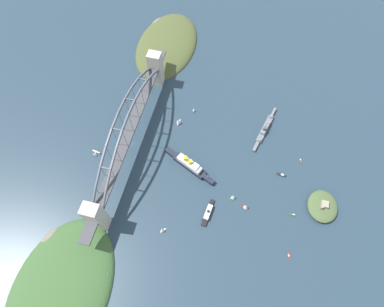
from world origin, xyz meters
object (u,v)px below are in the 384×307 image
object	(u,v)px
small_boat_7	(282,175)
channel_marker_buoy	(170,127)
harbor_ferry_steamer	(208,213)
harbor_arch_bridge	(130,132)
small_boat_1	(162,230)
small_boat_2	(289,255)
small_boat_3	(233,197)
fort_island_mid_harbor	(323,206)
small_boat_0	(246,207)
seaplane_taxiing_near_bridge	(96,153)
small_boat_6	(194,110)
small_boat_5	(293,215)
small_boat_8	(179,121)
ocean_liner	(189,165)
naval_cruiser	(265,129)
small_boat_4	(300,160)

from	to	relation	value
small_boat_7	channel_marker_buoy	distance (m)	158.44
harbor_ferry_steamer	channel_marker_buoy	size ratio (longest dim) A/B	12.36
harbor_arch_bridge	small_boat_1	xyz separation A→B (m)	(101.50, 69.89, -25.89)
small_boat_2	small_boat_3	world-z (taller)	small_boat_3
fort_island_mid_harbor	small_boat_7	world-z (taller)	fort_island_mid_harbor
small_boat_0	small_boat_7	world-z (taller)	small_boat_0
seaplane_taxiing_near_bridge	small_boat_6	size ratio (longest dim) A/B	1.39
channel_marker_buoy	small_boat_0	bearing A→B (deg)	53.33
fort_island_mid_harbor	small_boat_1	distance (m)	189.07
harbor_arch_bridge	small_boat_5	world-z (taller)	harbor_arch_bridge
fort_island_mid_harbor	small_boat_1	world-z (taller)	fort_island_mid_harbor
fort_island_mid_harbor	small_boat_6	distance (m)	205.86
small_boat_3	small_boat_6	world-z (taller)	small_boat_3
small_boat_0	small_boat_1	bearing A→B (deg)	-60.42
harbor_ferry_steamer	seaplane_taxiing_near_bridge	world-z (taller)	harbor_ferry_steamer
seaplane_taxiing_near_bridge	small_boat_1	world-z (taller)	small_boat_1
seaplane_taxiing_near_bridge	small_boat_3	size ratio (longest dim) A/B	1.19
harbor_ferry_steamer	small_boat_5	size ratio (longest dim) A/B	3.97
small_boat_3	small_boat_0	bearing A→B (deg)	63.32
harbor_arch_bridge	small_boat_8	size ratio (longest dim) A/B	24.11
ocean_liner	harbor_ferry_steamer	bearing A→B (deg)	33.98
small_boat_5	small_boat_6	world-z (taller)	small_boat_6
naval_cruiser	small_boat_1	bearing A→B (deg)	-30.13
seaplane_taxiing_near_bridge	small_boat_7	bearing A→B (deg)	96.31
seaplane_taxiing_near_bridge	small_boat_3	distance (m)	184.13
small_boat_7	naval_cruiser	bearing A→B (deg)	-154.25
small_boat_3	small_boat_6	xyz separation A→B (m)	(-113.91, -75.92, -0.57)
seaplane_taxiing_near_bridge	small_boat_2	bearing A→B (deg)	74.85
fort_island_mid_harbor	small_boat_7	distance (m)	58.73
small_boat_8	channel_marker_buoy	distance (m)	14.24
ocean_liner	small_boat_2	bearing A→B (deg)	59.25
small_boat_0	small_boat_6	world-z (taller)	small_boat_0
small_boat_0	small_boat_1	world-z (taller)	small_boat_0
ocean_liner	seaplane_taxiing_near_bridge	bearing A→B (deg)	-85.37
ocean_liner	fort_island_mid_harbor	bearing A→B (deg)	85.04
channel_marker_buoy	small_boat_1	bearing A→B (deg)	12.21
seaplane_taxiing_near_bridge	small_boat_7	size ratio (longest dim) A/B	0.90
harbor_arch_bridge	small_boat_4	xyz separation A→B (m)	(-27.51, 216.02, -29.21)
harbor_ferry_steamer	small_boat_5	world-z (taller)	harbor_ferry_steamer
ocean_liner	small_boat_0	xyz separation A→B (m)	(36.39, 77.77, -1.29)
small_boat_3	small_boat_8	bearing A→B (deg)	-134.20
fort_island_mid_harbor	small_boat_5	world-z (taller)	fort_island_mid_harbor
small_boat_5	small_boat_6	size ratio (longest dim) A/B	1.09
harbor_arch_bridge	harbor_ferry_steamer	size ratio (longest dim) A/B	8.29
naval_cruiser	small_boat_1	size ratio (longest dim) A/B	8.83
small_boat_8	small_boat_3	bearing A→B (deg)	45.80
seaplane_taxiing_near_bridge	small_boat_4	size ratio (longest dim) A/B	1.58
small_boat_2	small_boat_8	xyz separation A→B (m)	(-139.66, -162.71, 4.77)
channel_marker_buoy	small_boat_7	bearing A→B (deg)	77.40
small_boat_6	small_boat_7	size ratio (longest dim) A/B	0.65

